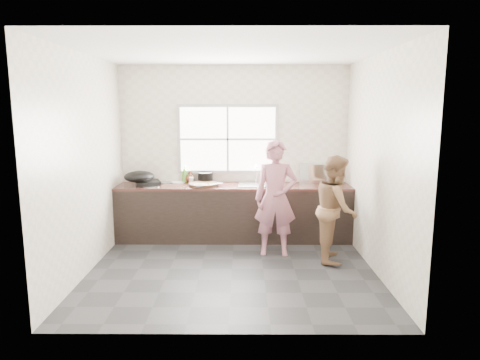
{
  "coord_description": "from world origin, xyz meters",
  "views": [
    {
      "loc": [
        0.13,
        -5.22,
        2.05
      ],
      "look_at": [
        0.1,
        0.65,
        1.05
      ],
      "focal_mm": 32.0,
      "sensor_mm": 36.0,
      "label": 1
    }
  ],
  "objects_px": {
    "dish_rack": "(313,173)",
    "bowl_mince": "(201,186)",
    "plate_food": "(179,182)",
    "bottle_green": "(185,174)",
    "burner": "(148,183)",
    "woman": "(276,202)",
    "black_pot": "(205,178)",
    "wok": "(139,177)",
    "bottle_brown_tall": "(190,177)",
    "pot_lid_left": "(152,186)",
    "pot_lid_right": "(165,182)",
    "bowl_held": "(279,186)",
    "glass_jar": "(191,180)",
    "person_side": "(336,208)",
    "bottle_brown_short": "(190,177)",
    "bowl_crabs": "(271,186)"
  },
  "relations": [
    {
      "from": "woman",
      "to": "dish_rack",
      "type": "xyz_separation_m",
      "value": [
        0.66,
        0.94,
        0.27
      ]
    },
    {
      "from": "bottle_brown_short",
      "to": "dish_rack",
      "type": "relative_size",
      "value": 0.41
    },
    {
      "from": "pot_lid_left",
      "to": "pot_lid_right",
      "type": "height_order",
      "value": "same"
    },
    {
      "from": "glass_jar",
      "to": "wok",
      "type": "distance_m",
      "value": 0.8
    },
    {
      "from": "dish_rack",
      "to": "bottle_brown_tall",
      "type": "bearing_deg",
      "value": -175.14
    },
    {
      "from": "person_side",
      "to": "black_pot",
      "type": "bearing_deg",
      "value": 67.2
    },
    {
      "from": "bottle_brown_tall",
      "to": "pot_lid_left",
      "type": "distance_m",
      "value": 0.65
    },
    {
      "from": "bottle_brown_short",
      "to": "pot_lid_right",
      "type": "bearing_deg",
      "value": 180.0
    },
    {
      "from": "dish_rack",
      "to": "bowl_mince",
      "type": "bearing_deg",
      "value": -161.01
    },
    {
      "from": "glass_jar",
      "to": "dish_rack",
      "type": "relative_size",
      "value": 0.25
    },
    {
      "from": "pot_lid_right",
      "to": "wok",
      "type": "bearing_deg",
      "value": -136.47
    },
    {
      "from": "bottle_green",
      "to": "bowl_mince",
      "type": "bearing_deg",
      "value": -56.03
    },
    {
      "from": "burner",
      "to": "bowl_mince",
      "type": "bearing_deg",
      "value": -18.45
    },
    {
      "from": "woman",
      "to": "person_side",
      "type": "relative_size",
      "value": 1.05
    },
    {
      "from": "bottle_brown_short",
      "to": "glass_jar",
      "type": "relative_size",
      "value": 1.66
    },
    {
      "from": "person_side",
      "to": "plate_food",
      "type": "xyz_separation_m",
      "value": [
        -2.27,
        1.16,
        0.16
      ]
    },
    {
      "from": "bottle_brown_tall",
      "to": "bottle_green",
      "type": "bearing_deg",
      "value": 180.0
    },
    {
      "from": "bottle_green",
      "to": "burner",
      "type": "relative_size",
      "value": 0.75
    },
    {
      "from": "bowl_held",
      "to": "pot_lid_left",
      "type": "relative_size",
      "value": 0.75
    },
    {
      "from": "wok",
      "to": "pot_lid_right",
      "type": "distance_m",
      "value": 0.47
    },
    {
      "from": "bowl_mince",
      "to": "plate_food",
      "type": "height_order",
      "value": "bowl_mince"
    },
    {
      "from": "glass_jar",
      "to": "wok",
      "type": "relative_size",
      "value": 0.23
    },
    {
      "from": "bottle_brown_tall",
      "to": "bottle_brown_short",
      "type": "distance_m",
      "value": 0.01
    },
    {
      "from": "bowl_held",
      "to": "wok",
      "type": "relative_size",
      "value": 0.42
    },
    {
      "from": "burner",
      "to": "wok",
      "type": "xyz_separation_m",
      "value": [
        -0.09,
        -0.16,
        0.12
      ]
    },
    {
      "from": "glass_jar",
      "to": "pot_lid_left",
      "type": "xyz_separation_m",
      "value": [
        -0.57,
        -0.27,
        -0.05
      ]
    },
    {
      "from": "plate_food",
      "to": "pot_lid_left",
      "type": "relative_size",
      "value": 0.9
    },
    {
      "from": "woman",
      "to": "dish_rack",
      "type": "distance_m",
      "value": 1.18
    },
    {
      "from": "bowl_mince",
      "to": "pot_lid_right",
      "type": "bearing_deg",
      "value": 144.61
    },
    {
      "from": "plate_food",
      "to": "dish_rack",
      "type": "height_order",
      "value": "dish_rack"
    },
    {
      "from": "bowl_crabs",
      "to": "bottle_brown_short",
      "type": "distance_m",
      "value": 1.35
    },
    {
      "from": "bowl_mince",
      "to": "wok",
      "type": "relative_size",
      "value": 0.44
    },
    {
      "from": "woman",
      "to": "plate_food",
      "type": "bearing_deg",
      "value": 150.37
    },
    {
      "from": "plate_food",
      "to": "dish_rack",
      "type": "distance_m",
      "value": 2.15
    },
    {
      "from": "black_pot",
      "to": "bottle_green",
      "type": "relative_size",
      "value": 0.87
    },
    {
      "from": "bowl_crabs",
      "to": "black_pot",
      "type": "relative_size",
      "value": 0.77
    },
    {
      "from": "bowl_mince",
      "to": "black_pot",
      "type": "distance_m",
      "value": 0.43
    },
    {
      "from": "bowl_crabs",
      "to": "dish_rack",
      "type": "bearing_deg",
      "value": 32.52
    },
    {
      "from": "black_pot",
      "to": "glass_jar",
      "type": "xyz_separation_m",
      "value": [
        -0.21,
        -0.08,
        -0.03
      ]
    },
    {
      "from": "bowl_crabs",
      "to": "glass_jar",
      "type": "distance_m",
      "value": 1.28
    },
    {
      "from": "person_side",
      "to": "bowl_mince",
      "type": "bearing_deg",
      "value": 78.0
    },
    {
      "from": "bowl_mince",
      "to": "woman",
      "type": "bearing_deg",
      "value": -24.62
    },
    {
      "from": "bottle_brown_tall",
      "to": "wok",
      "type": "xyz_separation_m",
      "value": [
        -0.73,
        -0.31,
        0.06
      ]
    },
    {
      "from": "bowl_held",
      "to": "burner",
      "type": "distance_m",
      "value": 2.06
    },
    {
      "from": "dish_rack",
      "to": "pot_lid_right",
      "type": "xyz_separation_m",
      "value": [
        -2.37,
        0.0,
        -0.15
      ]
    },
    {
      "from": "person_side",
      "to": "bottle_brown_short",
      "type": "xyz_separation_m",
      "value": [
        -2.09,
        1.16,
        0.23
      ]
    },
    {
      "from": "burner",
      "to": "pot_lid_left",
      "type": "bearing_deg",
      "value": -63.57
    },
    {
      "from": "black_pot",
      "to": "bowl_mince",
      "type": "bearing_deg",
      "value": -94.87
    },
    {
      "from": "bowl_crabs",
      "to": "pot_lid_left",
      "type": "relative_size",
      "value": 0.71
    },
    {
      "from": "plate_food",
      "to": "bottle_green",
      "type": "distance_m",
      "value": 0.16
    }
  ]
}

